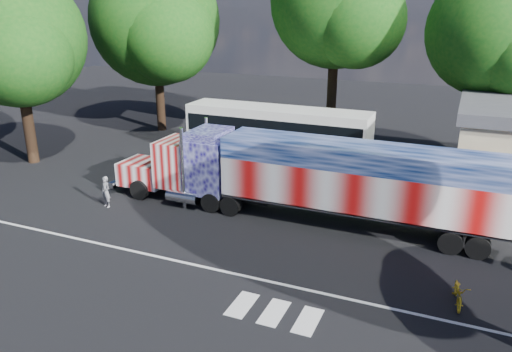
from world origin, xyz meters
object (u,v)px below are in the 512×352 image
at_px(semi_truck, 308,176).
at_px(tree_n_mid, 338,2).
at_px(tree_nw_a, 157,21).
at_px(tree_w_a, 16,39).
at_px(woman, 106,192).
at_px(tree_ne_a, 494,32).
at_px(coach_bus, 277,134).
at_px(bicycle, 459,293).

relative_size(semi_truck, tree_n_mid, 1.36).
bearing_deg(tree_nw_a, semi_truck, -37.47).
bearing_deg(semi_truck, tree_w_a, 175.04).
height_order(semi_truck, woman, semi_truck).
bearing_deg(tree_ne_a, tree_w_a, -159.26).
height_order(coach_bus, tree_ne_a, tree_ne_a).
height_order(bicycle, tree_w_a, tree_w_a).
distance_m(tree_n_mid, tree_ne_a, 10.39).
distance_m(bicycle, tree_n_mid, 23.40).
bearing_deg(coach_bus, tree_n_mid, 68.66).
bearing_deg(tree_w_a, bicycle, -14.07).
xyz_separation_m(tree_n_mid, tree_ne_a, (9.99, -2.27, -1.68)).
xyz_separation_m(woman, tree_nw_a, (-6.52, 15.25, 7.83)).
distance_m(tree_nw_a, tree_ne_a, 23.95).
relative_size(semi_truck, woman, 12.16).
height_order(coach_bus, tree_w_a, tree_w_a).
distance_m(semi_truck, tree_nw_a, 21.76).
bearing_deg(tree_nw_a, tree_ne_a, -1.94).
distance_m(woman, tree_n_mid, 20.48).
height_order(woman, tree_nw_a, tree_nw_a).
relative_size(semi_truck, tree_w_a, 1.63).
bearing_deg(woman, tree_n_mid, 84.29).
xyz_separation_m(woman, tree_ne_a, (17.42, 14.44, 7.54)).
relative_size(bicycle, tree_n_mid, 0.12).
bearing_deg(coach_bus, semi_truck, -60.37).
bearing_deg(coach_bus, woman, -115.27).
relative_size(woman, tree_w_a, 0.13).
bearing_deg(coach_bus, bicycle, -48.38).
bearing_deg(bicycle, woman, 164.96).
height_order(coach_bus, tree_n_mid, tree_n_mid).
height_order(tree_n_mid, tree_ne_a, tree_n_mid).
height_order(bicycle, tree_nw_a, tree_nw_a).
xyz_separation_m(tree_nw_a, tree_ne_a, (23.94, -0.81, -0.29)).
distance_m(bicycle, tree_nw_a, 30.54).
bearing_deg(semi_truck, bicycle, -34.93).
bearing_deg(tree_nw_a, tree_w_a, -104.65).
distance_m(semi_truck, woman, 10.40).
xyz_separation_m(bicycle, tree_w_a, (-26.44, 6.63, 7.47)).
relative_size(coach_bus, tree_w_a, 1.00).
bearing_deg(tree_n_mid, tree_ne_a, -12.81).
xyz_separation_m(semi_truck, tree_w_a, (-19.36, 1.68, 5.72)).
relative_size(coach_bus, bicycle, 7.24).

